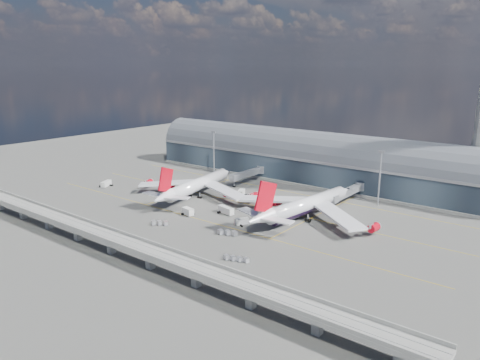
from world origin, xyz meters
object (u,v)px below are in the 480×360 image
Objects in this scene: floodlight_mast_left at (214,152)px; cargo_train_1 at (236,259)px; service_truck_1 at (188,212)px; service_truck_5 at (275,210)px; airliner_right at (305,206)px; service_truck_4 at (241,193)px; cargo_train_0 at (160,223)px; service_truck_2 at (226,210)px; service_truck_3 at (242,222)px; airliner_left at (196,185)px; cargo_train_2 at (227,233)px; floodlight_mast_right at (380,177)px; service_truck_0 at (106,184)px.

cargo_train_1 is (87.84, -88.65, -12.84)m from floodlight_mast_left.
cargo_train_1 is (46.29, -24.57, -0.86)m from service_truck_1.
service_truck_5 is at bearing 39.16° from cargo_train_1.
service_truck_5 is at bearing -167.40° from airliner_right.
service_truck_4 reaches higher than cargo_train_0.
service_truck_2 is at bearing 62.63° from cargo_train_1.
airliner_right is at bearing 23.88° from cargo_train_1.
service_truck_3 is 35.64m from cargo_train_1.
cargo_train_0 is at bearing -77.99° from airliner_left.
service_truck_2 is at bearing 6.74° from cargo_train_0.
service_truck_3 reaches higher than cargo_train_2.
service_truck_1 is 0.75× the size of cargo_train_2.
floodlight_mast_right is 50.81m from service_truck_5.
service_truck_4 is (-11.61, 25.51, 0.03)m from service_truck_2.
airliner_left is at bearing -175.11° from service_truck_3.
service_truck_2 is at bearing -131.99° from floodlight_mast_right.
airliner_right is at bearing -45.24° from service_truck_1.
cargo_train_2 is (17.23, -19.63, -0.71)m from service_truck_2.
service_truck_1 is (-58.45, -64.08, -11.98)m from floodlight_mast_right.
cargo_train_2 is (28.58, 8.39, 0.05)m from cargo_train_0.
service_truck_5 is at bearing -128.73° from floodlight_mast_right.
cargo_train_1 is (-12.16, -88.65, -12.84)m from floodlight_mast_right.
floodlight_mast_right is 3.18× the size of cargo_train_2.
floodlight_mast_right is 86.39m from airliner_left.
service_truck_1 is at bearing 28.83° from cargo_train_0.
service_truck_0 is at bearing -153.59° from service_truck_3.
floodlight_mast_right is 2.84× the size of service_truck_2.
service_truck_3 is 33.17m from cargo_train_0.
service_truck_3 is (-15.84, -22.64, -4.21)m from airliner_right.
airliner_left is at bearing 48.20° from service_truck_1.
service_truck_0 is at bearing 95.06° from service_truck_1.
service_truck_3 is at bearing -41.45° from floodlight_mast_left.
service_truck_5 reaches higher than cargo_train_2.
floodlight_mast_right is 0.38× the size of airliner_right.
cargo_train_0 is at bearing 170.31° from service_truck_2.
airliner_left is 8.67× the size of service_truck_0.
cargo_train_2 is at bearing -45.83° from airliner_left.
service_truck_2 is at bearing -33.59° from airliner_left.
service_truck_3 reaches higher than cargo_train_0.
cargo_train_0 is (-25.80, -20.85, -0.52)m from service_truck_3.
cargo_train_0 is 29.79m from cargo_train_2.
airliner_left is 45.23m from service_truck_5.
service_truck_0 is 79.59m from service_truck_2.
service_truck_0 is at bearing -115.27° from floodlight_mast_left.
floodlight_mast_left is 0.39× the size of airliner_left.
floodlight_mast_right is 68.95m from service_truck_3.
service_truck_0 is at bearing -156.03° from floodlight_mast_right.
service_truck_4 is 1.18× the size of service_truck_5.
floodlight_mast_right is 65.62m from service_truck_4.
floodlight_mast_left is at bearing 109.09° from airliner_left.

